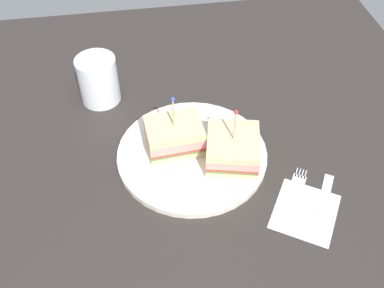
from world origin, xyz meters
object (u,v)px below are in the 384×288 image
object	(u,v)px
plate	(192,154)
napkin	(305,211)
drink_glass	(99,82)
sandwich_half_back	(233,149)
knife	(324,199)
fork	(296,189)
sandwich_half_front	(174,136)

from	to	relation	value
plate	napkin	size ratio (longest dim) A/B	2.50
drink_glass	napkin	distance (cm)	44.21
sandwich_half_back	knife	distance (cm)	16.50
sandwich_half_back	fork	xyz separation A→B (cm)	(-7.24, -9.04, -3.34)
plate	sandwich_half_front	size ratio (longest dim) A/B	2.29
sandwich_half_front	sandwich_half_back	distance (cm)	10.01
drink_glass	napkin	xyz separation A→B (cm)	(-31.84, -30.42, -3.92)
sandwich_half_front	knife	size ratio (longest dim) A/B	1.04
sandwich_half_front	drink_glass	world-z (taller)	sandwich_half_front
plate	drink_glass	size ratio (longest dim) A/B	2.79
sandwich_half_back	drink_glass	size ratio (longest dim) A/B	1.19
plate	sandwich_half_back	xyz separation A→B (cm)	(-2.47, -6.35, 2.97)
drink_glass	knife	xyz separation A→B (cm)	(-30.09, -34.14, -3.82)
drink_glass	napkin	world-z (taller)	drink_glass
plate	knife	bearing A→B (deg)	-122.77
sandwich_half_front	fork	xyz separation A→B (cm)	(-11.37, -18.15, -3.56)
sandwich_half_front	napkin	xyz separation A→B (cm)	(-15.73, -18.20, -3.66)
plate	fork	world-z (taller)	plate
drink_glass	knife	world-z (taller)	drink_glass
sandwich_half_back	fork	distance (cm)	12.05
sandwich_half_back	drink_glass	world-z (taller)	sandwich_half_back
sandwich_half_front	sandwich_half_back	bearing A→B (deg)	-114.36
knife	sandwich_half_front	bearing A→B (deg)	57.46
fork	knife	distance (cm)	4.59
knife	napkin	bearing A→B (deg)	115.18
sandwich_half_back	drink_glass	xyz separation A→B (cm)	(20.23, 21.33, 0.48)
napkin	knife	bearing A→B (deg)	-64.82
plate	knife	xyz separation A→B (cm)	(-12.33, -19.16, -0.37)
fork	drink_glass	bearing A→B (deg)	47.87
napkin	fork	bearing A→B (deg)	0.68
napkin	fork	distance (cm)	4.37
sandwich_half_front	napkin	world-z (taller)	sandwich_half_front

